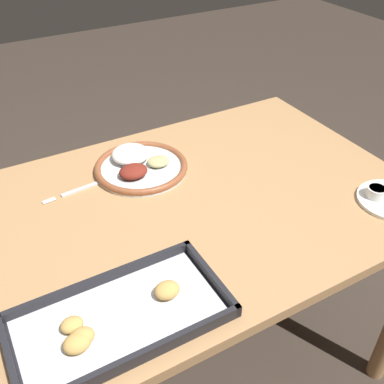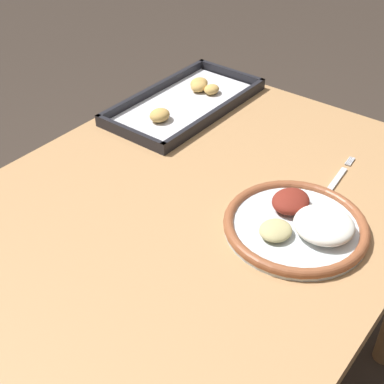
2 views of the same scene
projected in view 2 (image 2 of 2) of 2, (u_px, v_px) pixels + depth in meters
dining_table at (185, 252)px, 1.13m from camera, size 1.16×0.82×0.75m
dinner_plate at (299, 224)px, 1.01m from camera, size 0.27×0.27×0.05m
fork at (335, 182)px, 1.14m from camera, size 0.20×0.03×0.00m
baking_tray at (186, 102)px, 1.41m from camera, size 0.43×0.22×0.04m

